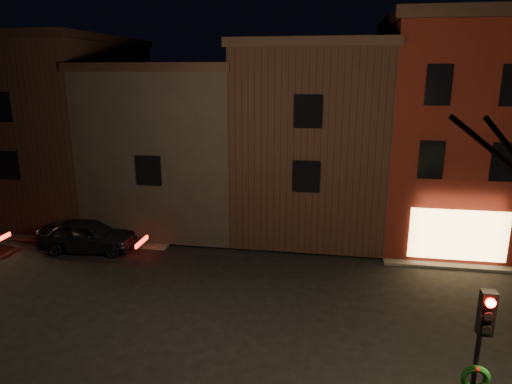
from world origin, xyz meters
TOP-DOWN VIEW (x-y plane):
  - ground at (0.00, 0.00)m, footprint 120.00×120.00m
  - sidewalk_far_left at (-20.00, 20.00)m, footprint 30.00×30.00m
  - corner_building at (8.00, 9.47)m, footprint 6.50×8.50m
  - row_building_a at (1.50, 10.50)m, footprint 7.30×10.30m
  - row_building_b at (-5.75, 10.50)m, footprint 7.80×10.30m
  - row_building_c at (-13.00, 10.50)m, footprint 7.30×10.30m
  - traffic_signal at (5.60, -5.51)m, footprint 0.58×0.38m
  - parked_car_a at (-8.51, 4.43)m, footprint 4.60×2.19m

SIDE VIEW (x-z plane):
  - ground at x=0.00m, z-range 0.00..0.00m
  - sidewalk_far_left at x=-20.00m, z-range 0.00..0.12m
  - parked_car_a at x=-8.51m, z-range 0.00..1.52m
  - traffic_signal at x=5.60m, z-range 0.78..4.83m
  - row_building_b at x=-5.75m, z-range 0.13..8.53m
  - row_building_a at x=1.50m, z-range 0.13..9.53m
  - row_building_c at x=-13.00m, z-range 0.13..10.03m
  - corner_building at x=8.00m, z-range 0.15..10.65m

